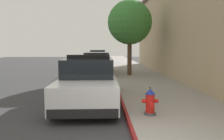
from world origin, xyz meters
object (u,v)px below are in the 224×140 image
object	(u,v)px
parked_car_dark_far	(98,57)
fire_hydrant	(150,102)
street_tree	(130,23)
parked_car_silver_ahead	(97,64)
police_cruiser	(89,82)

from	to	relation	value
parked_car_dark_far	fire_hydrant	xyz separation A→B (m)	(1.83, -20.68, -0.24)
fire_hydrant	street_tree	bearing A→B (deg)	86.99
parked_car_silver_ahead	parked_car_dark_far	size ratio (longest dim) A/B	1.00
police_cruiser	parked_car_dark_far	distance (m)	18.69
fire_hydrant	street_tree	xyz separation A→B (m)	(0.46, 8.69, 2.97)
police_cruiser	street_tree	bearing A→B (deg)	71.67
fire_hydrant	parked_car_silver_ahead	bearing A→B (deg)	99.50
parked_car_silver_ahead	street_tree	xyz separation A→B (m)	(2.13, -1.33, 2.73)
parked_car_dark_far	fire_hydrant	distance (m)	20.76
street_tree	fire_hydrant	bearing A→B (deg)	-93.01
parked_car_dark_far	street_tree	bearing A→B (deg)	-79.22
parked_car_dark_far	street_tree	size ratio (longest dim) A/B	1.02
parked_car_silver_ahead	fire_hydrant	xyz separation A→B (m)	(1.68, -10.02, -0.24)
fire_hydrant	street_tree	size ratio (longest dim) A/B	0.16
police_cruiser	parked_car_silver_ahead	xyz separation A→B (m)	(0.09, 8.03, -0.00)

